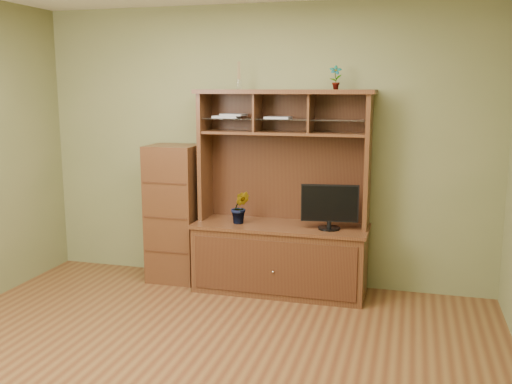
% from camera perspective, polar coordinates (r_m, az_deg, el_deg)
% --- Properties ---
extents(room, '(4.54, 4.04, 2.74)m').
position_cam_1_polar(room, '(3.71, -7.46, 1.53)').
color(room, '#562E18').
rests_on(room, ground).
extents(media_hutch, '(1.66, 0.61, 1.90)m').
position_cam_1_polar(media_hutch, '(5.42, 2.52, -4.52)').
color(media_hutch, '#401F12').
rests_on(media_hutch, room).
extents(monitor, '(0.51, 0.20, 0.41)m').
position_cam_1_polar(monitor, '(5.18, 7.37, -1.40)').
color(monitor, black).
rests_on(monitor, media_hutch).
extents(orchid_plant, '(0.20, 0.17, 0.31)m').
position_cam_1_polar(orchid_plant, '(5.37, -1.60, -1.54)').
color(orchid_plant, '#315D20').
rests_on(orchid_plant, media_hutch).
extents(top_plant, '(0.12, 0.09, 0.21)m').
position_cam_1_polar(top_plant, '(5.23, 7.96, 11.30)').
color(top_plant, '#406D26').
rests_on(top_plant, media_hutch).
extents(reed_diffuser, '(0.05, 0.05, 0.26)m').
position_cam_1_polar(reed_diffuser, '(5.42, -1.72, 11.29)').
color(reed_diffuser, silver).
rests_on(reed_diffuser, media_hutch).
extents(magazines, '(0.74, 0.20, 0.04)m').
position_cam_1_polar(magazines, '(5.41, -1.08, 7.57)').
color(magazines, '#BABABF').
rests_on(magazines, media_hutch).
extents(side_cabinet, '(0.49, 0.44, 1.36)m').
position_cam_1_polar(side_cabinet, '(5.75, -8.15, -2.12)').
color(side_cabinet, '#401F12').
rests_on(side_cabinet, room).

